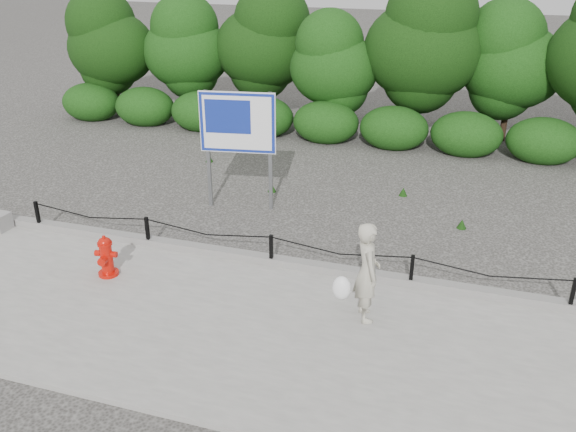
% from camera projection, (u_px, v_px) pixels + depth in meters
% --- Properties ---
extents(ground, '(90.00, 90.00, 0.00)m').
position_uv_depth(ground, '(271.00, 269.00, 11.08)').
color(ground, '#2D2B28').
rests_on(ground, ground).
extents(sidewalk, '(14.00, 4.00, 0.08)m').
position_uv_depth(sidewalk, '(229.00, 328.00, 9.33)').
color(sidewalk, gray).
rests_on(sidewalk, ground).
extents(curb, '(14.00, 0.22, 0.14)m').
position_uv_depth(curb, '(272.00, 260.00, 11.06)').
color(curb, slate).
rests_on(curb, sidewalk).
extents(chain_barrier, '(10.06, 0.06, 0.60)m').
position_uv_depth(chain_barrier, '(271.00, 246.00, 10.89)').
color(chain_barrier, black).
rests_on(chain_barrier, sidewalk).
extents(treeline, '(20.17, 3.69, 4.82)m').
position_uv_depth(treeline, '(395.00, 50.00, 17.58)').
color(treeline, black).
rests_on(treeline, ground).
extents(fire_hydrant, '(0.41, 0.43, 0.76)m').
position_uv_depth(fire_hydrant, '(106.00, 257.00, 10.57)').
color(fire_hydrant, '#BE1007').
rests_on(fire_hydrant, sidewalk).
extents(pedestrian, '(0.79, 0.70, 1.62)m').
position_uv_depth(pedestrian, '(366.00, 273.00, 9.19)').
color(pedestrian, '#B0AB97').
rests_on(pedestrian, sidewalk).
extents(advertising_sign, '(1.62, 0.37, 2.61)m').
position_uv_depth(advertising_sign, '(237.00, 128.00, 12.82)').
color(advertising_sign, slate).
rests_on(advertising_sign, ground).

